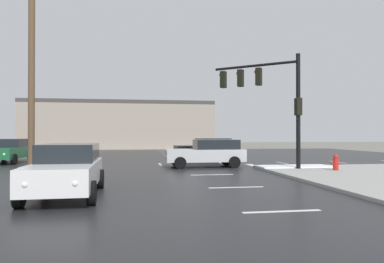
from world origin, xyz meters
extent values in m
plane|color=slate|center=(0.00, 0.00, 0.00)|extent=(120.00, 120.00, 0.00)
cube|color=#232326|center=(0.00, 0.00, 0.01)|extent=(44.00, 44.00, 0.02)
cube|color=white|center=(5.00, -4.00, 0.17)|extent=(4.00, 1.60, 0.06)
cube|color=silver|center=(0.00, -14.00, 0.02)|extent=(2.00, 0.15, 0.01)
cube|color=silver|center=(0.00, -10.00, 0.02)|extent=(2.00, 0.15, 0.01)
cube|color=silver|center=(0.00, -6.00, 0.02)|extent=(2.00, 0.15, 0.01)
cube|color=silver|center=(0.00, -2.00, 0.02)|extent=(2.00, 0.15, 0.01)
cube|color=silver|center=(0.00, 2.00, 0.02)|extent=(2.00, 0.15, 0.01)
cube|color=silver|center=(0.00, 6.00, 0.02)|extent=(2.00, 0.15, 0.01)
cube|color=silver|center=(0.00, 10.00, 0.02)|extent=(2.00, 0.15, 0.01)
cube|color=silver|center=(0.00, 14.00, 0.02)|extent=(2.00, 0.15, 0.01)
cube|color=silver|center=(0.00, 18.00, 0.02)|extent=(2.00, 0.15, 0.01)
cube|color=silver|center=(-10.00, 0.00, 0.02)|extent=(0.15, 2.00, 0.01)
cube|color=silver|center=(-6.00, 0.00, 0.02)|extent=(0.15, 2.00, 0.01)
cube|color=silver|center=(-2.00, 0.00, 0.02)|extent=(0.15, 2.00, 0.01)
cube|color=silver|center=(2.00, 0.00, 0.02)|extent=(0.15, 2.00, 0.01)
cube|color=silver|center=(6.00, 0.00, 0.02)|extent=(0.15, 2.00, 0.01)
cube|color=silver|center=(10.00, 0.00, 0.02)|extent=(0.15, 2.00, 0.01)
cube|color=silver|center=(3.50, -4.00, 0.02)|extent=(0.45, 7.00, 0.01)
cylinder|color=black|center=(4.80, -4.91, 3.12)|extent=(0.22, 0.22, 5.96)
cylinder|color=black|center=(2.95, -3.42, 5.70)|extent=(3.77, 3.08, 0.14)
cube|color=black|center=(3.14, -3.57, 5.07)|extent=(0.44, 0.46, 0.95)
sphere|color=red|center=(3.01, -3.47, 5.36)|extent=(0.20, 0.20, 0.20)
cube|color=black|center=(2.31, -2.90, 5.07)|extent=(0.44, 0.46, 0.95)
sphere|color=red|center=(2.18, -2.80, 5.36)|extent=(0.20, 0.20, 0.20)
cube|color=black|center=(1.48, -2.23, 5.07)|extent=(0.44, 0.46, 0.95)
sphere|color=red|center=(1.35, -2.13, 5.36)|extent=(0.20, 0.20, 0.20)
cube|color=black|center=(4.80, -4.91, 3.34)|extent=(0.28, 0.36, 0.90)
cylinder|color=red|center=(6.18, -6.08, 0.44)|extent=(0.26, 0.26, 0.60)
sphere|color=red|center=(6.18, -6.08, 0.81)|extent=(0.25, 0.25, 0.25)
cylinder|color=red|center=(6.00, -6.08, 0.47)|extent=(0.12, 0.11, 0.11)
cylinder|color=red|center=(6.36, -6.08, 0.47)|extent=(0.12, 0.11, 0.11)
cube|color=gray|center=(-5.55, 27.47, 2.91)|extent=(24.65, 8.00, 5.82)
cube|color=#3F3D3A|center=(-5.55, 27.47, 6.07)|extent=(24.65, 8.00, 0.50)
cube|color=#195933|center=(-11.87, 3.05, 0.70)|extent=(1.98, 4.57, 0.70)
cube|color=black|center=(-11.84, 3.72, 1.33)|extent=(1.75, 2.54, 0.55)
cylinder|color=black|center=(-11.03, 1.48, 0.35)|extent=(0.25, 0.67, 0.66)
cylinder|color=black|center=(-10.91, 4.54, 0.35)|extent=(0.25, 0.67, 0.66)
cylinder|color=black|center=(-12.70, 4.61, 0.35)|extent=(0.25, 0.67, 0.66)
sphere|color=white|center=(-11.38, 0.83, 0.70)|extent=(0.18, 0.18, 0.18)
cube|color=#B7BABF|center=(0.40, -2.06, 0.70)|extent=(4.51, 1.82, 0.70)
cube|color=black|center=(1.08, -2.05, 1.33)|extent=(2.48, 1.67, 0.55)
cylinder|color=black|center=(-1.12, -2.97, 0.35)|extent=(0.66, 0.22, 0.66)
cylinder|color=black|center=(-1.13, -1.17, 0.35)|extent=(0.66, 0.22, 0.66)
cylinder|color=black|center=(1.94, -2.95, 0.35)|extent=(0.66, 0.22, 0.66)
cylinder|color=black|center=(1.93, -1.15, 0.35)|extent=(0.66, 0.22, 0.66)
sphere|color=white|center=(-1.79, -2.65, 0.70)|extent=(0.18, 0.18, 0.18)
sphere|color=white|center=(-1.80, -1.49, 0.70)|extent=(0.18, 0.18, 0.18)
cube|color=black|center=(1.70, 4.63, 0.70)|extent=(4.63, 2.14, 0.70)
cube|color=black|center=(2.37, 4.68, 1.33)|extent=(2.59, 1.84, 0.55)
cylinder|color=black|center=(0.24, 3.61, 0.35)|extent=(0.67, 0.27, 0.66)
cylinder|color=black|center=(0.11, 5.41, 0.35)|extent=(0.67, 0.27, 0.66)
cylinder|color=black|center=(3.30, 3.85, 0.35)|extent=(0.67, 0.27, 0.66)
cylinder|color=black|center=(3.16, 5.64, 0.35)|extent=(0.67, 0.27, 0.66)
sphere|color=white|center=(-0.45, 3.88, 0.70)|extent=(0.18, 0.18, 0.18)
sphere|color=white|center=(-0.54, 5.03, 0.70)|extent=(0.18, 0.18, 0.18)
cube|color=white|center=(-5.62, -11.00, 0.70)|extent=(1.89, 4.54, 0.70)
cube|color=black|center=(-5.63, -10.32, 1.33)|extent=(1.71, 2.51, 0.55)
cylinder|color=black|center=(-4.69, -12.51, 0.35)|extent=(0.23, 0.66, 0.66)
cylinder|color=black|center=(-6.49, -12.55, 0.35)|extent=(0.23, 0.66, 0.66)
cylinder|color=black|center=(-4.75, -9.45, 0.35)|extent=(0.23, 0.66, 0.66)
cylinder|color=black|center=(-6.55, -9.49, 0.35)|extent=(0.23, 0.66, 0.66)
sphere|color=white|center=(-5.00, -13.19, 0.70)|extent=(0.18, 0.18, 0.18)
sphere|color=white|center=(-6.15, -13.21, 0.70)|extent=(0.18, 0.18, 0.18)
cylinder|color=brown|center=(-8.05, -5.74, 4.65)|extent=(0.28, 0.28, 9.30)
camera|label=1|loc=(-3.54, -22.27, 1.91)|focal=33.38mm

